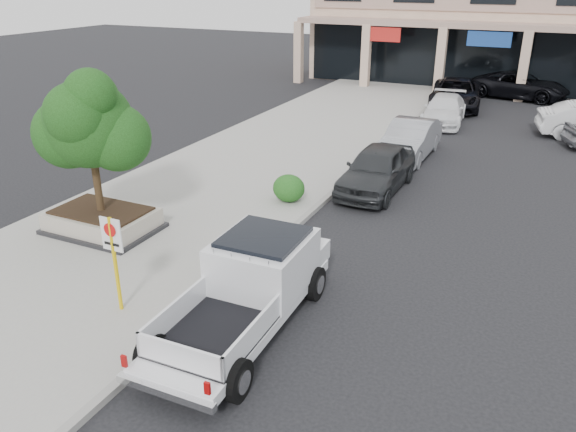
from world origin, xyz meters
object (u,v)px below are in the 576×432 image
object	(u,v)px
pickup_truck	(242,293)
curb_car_a	(377,169)
curb_car_c	(444,110)
lot_car_d	(520,86)
planter_tree	(96,123)
no_parking_sign	(114,252)
curb_car_d	(456,94)
planter	(103,220)
curb_car_b	(410,140)

from	to	relation	value
pickup_truck	curb_car_a	xyz separation A→B (m)	(0.04, 9.71, -0.12)
pickup_truck	curb_car_c	xyz separation A→B (m)	(0.25, 20.85, -0.22)
curb_car_a	lot_car_d	world-z (taller)	curb_car_a
planter_tree	pickup_truck	distance (m)	7.11
no_parking_sign	pickup_truck	bearing A→B (deg)	13.48
curb_car_d	lot_car_d	distance (m)	5.44
planter	curb_car_c	bearing A→B (deg)	70.51
curb_car_c	pickup_truck	bearing A→B (deg)	-95.23
no_parking_sign	curb_car_b	distance (m)	15.12
curb_car_b	pickup_truck	bearing A→B (deg)	-89.34
curb_car_b	curb_car_d	distance (m)	10.76
pickup_truck	curb_car_a	distance (m)	9.71
pickup_truck	curb_car_c	world-z (taller)	pickup_truck
planter	planter_tree	xyz separation A→B (m)	(0.13, 0.15, 2.94)
curb_car_b	curb_car_c	size ratio (longest dim) A/B	0.98
planter_tree	curb_car_b	world-z (taller)	planter_tree
no_parking_sign	pickup_truck	distance (m)	3.00
pickup_truck	curb_car_c	distance (m)	20.86
planter_tree	curb_car_a	size ratio (longest dim) A/B	0.84
lot_car_d	curb_car_c	bearing A→B (deg)	170.82
curb_car_b	curb_car_d	size ratio (longest dim) A/B	0.80
planter_tree	curb_car_b	xyz separation A→B (m)	(6.24, 11.48, -2.62)
curb_car_a	curb_car_b	xyz separation A→B (m)	(0.09, 4.41, -0.02)
curb_car_c	lot_car_d	world-z (taller)	lot_car_d
lot_car_d	no_parking_sign	bearing A→B (deg)	178.87
planter_tree	no_parking_sign	world-z (taller)	planter_tree
no_parking_sign	curb_car_a	world-z (taller)	no_parking_sign
curb_car_c	curb_car_d	distance (m)	4.03
no_parking_sign	curb_car_d	distance (m)	25.74
curb_car_b	lot_car_d	size ratio (longest dim) A/B	0.83
pickup_truck	curb_car_a	world-z (taller)	pickup_truck
curb_car_c	curb_car_a	bearing A→B (deg)	-95.66
curb_car_b	curb_car_a	bearing A→B (deg)	-89.98
curb_car_b	curb_car_c	xyz separation A→B (m)	(0.13, 6.73, -0.08)
planter	pickup_truck	distance (m)	6.74
planter	lot_car_d	xyz separation A→B (m)	(9.51, 26.83, 0.34)
planter	curb_car_d	size ratio (longest dim) A/B	0.53
planter	curb_car_c	distance (m)	19.48
planter	planter_tree	distance (m)	2.95
pickup_truck	curb_car_d	distance (m)	24.88
pickup_truck	curb_car_c	bearing A→B (deg)	88.09
no_parking_sign	curb_car_b	xyz separation A→B (m)	(2.96, 14.80, -0.84)
planter_tree	curb_car_c	xyz separation A→B (m)	(6.37, 18.21, -2.70)
curb_car_a	curb_car_c	bearing A→B (deg)	89.96
no_parking_sign	curb_car_d	bearing A→B (deg)	83.41
curb_car_c	planter	bearing A→B (deg)	-114.02
planter	curb_car_c	size ratio (longest dim) A/B	0.65
no_parking_sign	pickup_truck	world-z (taller)	no_parking_sign
curb_car_a	curb_car_b	distance (m)	4.41
pickup_truck	no_parking_sign	bearing A→B (deg)	-167.73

